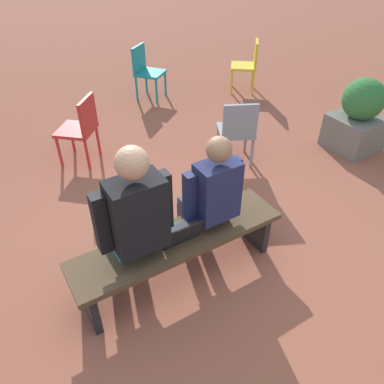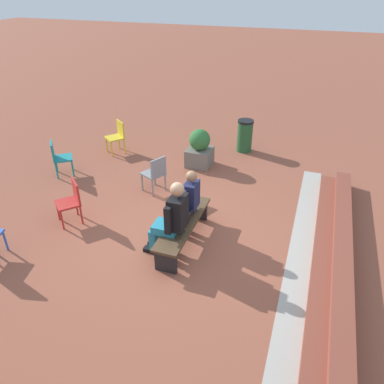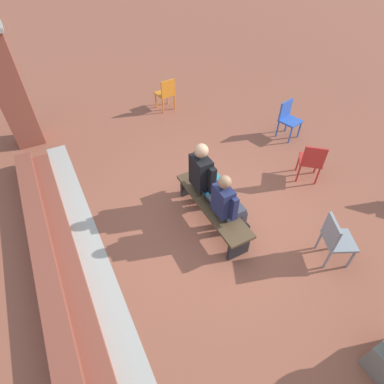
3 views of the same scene
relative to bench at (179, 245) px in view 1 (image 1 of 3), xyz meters
name	(u,v)px [view 1 (image 1 of 3)]	position (x,y,z in m)	size (l,w,h in m)	color
ground_plane	(188,263)	(-0.13, -0.08, -0.35)	(60.00, 60.00, 0.00)	brown
bench	(179,245)	(0.00, 0.00, 0.00)	(1.80, 0.44, 0.45)	#4C3823
person_student	(209,196)	(-0.33, -0.06, 0.34)	(0.50, 0.64, 1.28)	#383842
person_adult	(133,219)	(0.34, -0.07, 0.39)	(0.58, 0.73, 1.41)	teal
laptop	(178,234)	(0.01, 0.01, 0.15)	(0.32, 0.29, 0.21)	black
plastic_chair_foreground	(146,69)	(-1.48, -3.66, 0.13)	(0.59, 0.59, 0.84)	teal
plastic_chair_by_pillar	(81,126)	(0.07, -2.24, 0.13)	(0.59, 0.59, 0.84)	red
plastic_chair_mid_courtyard	(248,63)	(-3.10, -3.02, 0.13)	(0.59, 0.59, 0.84)	gold
plastic_chair_near_bench_right	(237,129)	(-1.49, -1.19, 0.13)	(0.56, 0.56, 0.84)	gray
planter	(358,117)	(-3.06, -0.71, 0.08)	(0.60, 0.60, 0.94)	#6B665B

